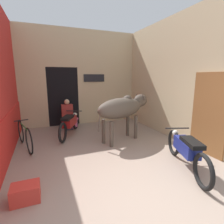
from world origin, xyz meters
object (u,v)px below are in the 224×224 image
cow (123,108)px  motorcycle_far (70,123)px  shopkeeper_seated (68,114)px  motorcycle_near (186,149)px  plastic_stool (75,123)px  crate (26,193)px  bicycle (24,135)px

cow → motorcycle_far: cow is taller
shopkeeper_seated → cow: bearing=-51.5°
motorcycle_near → shopkeeper_seated: size_ratio=1.70×
motorcycle_near → plastic_stool: size_ratio=4.94×
shopkeeper_seated → crate: shopkeeper_seated is taller
motorcycle_far → cow: bearing=-36.4°
bicycle → shopkeeper_seated: bearing=44.7°
motorcycle_far → crate: size_ratio=4.35×
bicycle → crate: bearing=-85.7°
plastic_stool → crate: size_ratio=0.90×
shopkeeper_seated → plastic_stool: (0.25, 0.03, -0.38)m
motorcycle_near → crate: size_ratio=4.45×
cow → shopkeeper_seated: size_ratio=1.85×
shopkeeper_seated → motorcycle_near: bearing=-63.5°
bicycle → crate: bicycle is taller
cow → bicycle: cow is taller
cow → shopkeeper_seated: 2.39m
shopkeeper_seated → crate: (-1.21, -3.79, -0.45)m
motorcycle_near → shopkeeper_seated: shopkeeper_seated is taller
motorcycle_near → plastic_stool: 4.34m
motorcycle_far → crate: bearing=-111.0°
cow → plastic_stool: (-1.21, 1.86, -0.83)m
motorcycle_near → bicycle: size_ratio=1.14×
motorcycle_near → plastic_stool: bearing=113.3°
cow → crate: 3.43m
shopkeeper_seated → crate: bearing=-107.7°
bicycle → shopkeeper_seated: (1.39, 1.38, 0.23)m
cow → crate: (-2.67, -1.96, -0.90)m
motorcycle_far → plastic_stool: motorcycle_far is taller
motorcycle_near → crate: 3.20m
cow → motorcycle_far: size_ratio=1.11×
bicycle → shopkeeper_seated: shopkeeper_seated is taller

